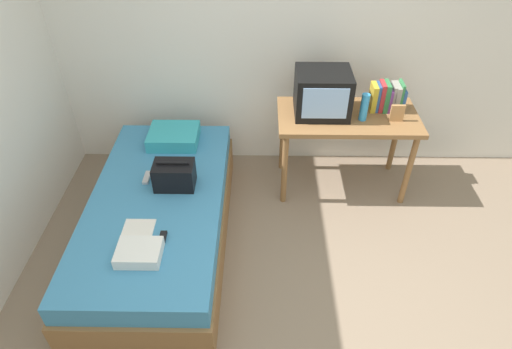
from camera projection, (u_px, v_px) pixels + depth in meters
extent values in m
plane|color=#84705B|center=(284.00, 330.00, 2.90)|extent=(8.00, 8.00, 0.00)
cube|color=silver|center=(282.00, 26.00, 3.64)|extent=(5.20, 0.10, 2.60)
cube|color=olive|center=(161.00, 227.00, 3.42)|extent=(1.00, 2.00, 0.31)
cube|color=teal|center=(157.00, 205.00, 3.27)|extent=(0.97, 1.94, 0.16)
cube|color=olive|center=(348.00, 117.00, 3.62)|extent=(1.16, 0.60, 0.04)
cylinder|color=olive|center=(285.00, 169.00, 3.67)|extent=(0.05, 0.05, 0.70)
cylinder|color=olive|center=(409.00, 170.00, 3.66)|extent=(0.05, 0.05, 0.70)
cylinder|color=olive|center=(283.00, 137.00, 4.05)|extent=(0.05, 0.05, 0.70)
cylinder|color=olive|center=(395.00, 138.00, 4.04)|extent=(0.05, 0.05, 0.70)
cube|color=black|center=(322.00, 93.00, 3.53)|extent=(0.44, 0.38, 0.36)
cube|color=#8CB2E0|center=(325.00, 104.00, 3.37)|extent=(0.35, 0.01, 0.26)
cylinder|color=#3399DB|center=(364.00, 107.00, 3.48)|extent=(0.06, 0.06, 0.23)
cube|color=gold|center=(373.00, 97.00, 3.61)|extent=(0.04, 0.15, 0.23)
cube|color=#2D5699|center=(377.00, 97.00, 3.61)|extent=(0.02, 0.13, 0.23)
cube|color=#B72D33|center=(381.00, 96.00, 3.61)|extent=(0.03, 0.14, 0.24)
cube|color=#337F47|center=(386.00, 96.00, 3.61)|extent=(0.04, 0.16, 0.24)
cube|color=#7A3D89|center=(389.00, 99.00, 3.62)|extent=(0.02, 0.16, 0.20)
cube|color=gray|center=(392.00, 97.00, 3.61)|extent=(0.02, 0.15, 0.23)
cube|color=gray|center=(396.00, 97.00, 3.61)|extent=(0.04, 0.16, 0.23)
cube|color=#337F47|center=(400.00, 96.00, 3.60)|extent=(0.02, 0.15, 0.25)
cube|color=#2D5699|center=(402.00, 99.00, 3.62)|extent=(0.02, 0.15, 0.19)
cube|color=#B27F4C|center=(397.00, 113.00, 3.49)|extent=(0.11, 0.02, 0.14)
cube|color=#33A8B7|center=(174.00, 136.00, 3.74)|extent=(0.42, 0.36, 0.11)
cube|color=black|center=(174.00, 175.00, 3.26)|extent=(0.30, 0.20, 0.20)
cylinder|color=black|center=(172.00, 163.00, 3.19)|extent=(0.24, 0.02, 0.02)
cube|color=white|center=(137.00, 235.00, 2.92)|extent=(0.21, 0.29, 0.01)
cube|color=black|center=(162.00, 240.00, 2.87)|extent=(0.04, 0.16, 0.02)
cube|color=#B7B7BC|center=(147.00, 178.00, 3.38)|extent=(0.04, 0.14, 0.02)
cube|color=white|center=(139.00, 253.00, 2.75)|extent=(0.28, 0.22, 0.08)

